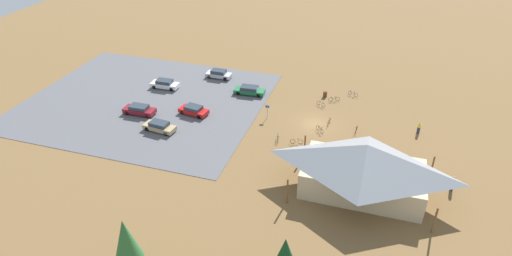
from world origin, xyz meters
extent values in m
plane|color=brown|center=(0.00, 0.00, 0.00)|extent=(160.00, 160.00, 0.00)
cube|color=#56565B|center=(26.16, 0.81, 0.03)|extent=(35.37, 30.18, 0.05)
cube|color=#C6B28E|center=(-7.53, 12.58, 1.59)|extent=(12.98, 7.15, 3.17)
pyramid|color=gray|center=(-7.53, 12.58, 4.63)|extent=(15.06, 9.23, 2.92)
cylinder|color=brown|center=(-14.91, 8.12, 1.59)|extent=(0.20, 0.20, 3.17)
cylinder|color=brown|center=(-0.16, 8.12, 1.59)|extent=(0.20, 0.20, 3.17)
cylinder|color=brown|center=(-14.91, 17.04, 1.59)|extent=(0.20, 0.20, 3.17)
cylinder|color=brown|center=(-0.16, 17.04, 1.59)|extent=(0.20, 0.20, 3.17)
cylinder|color=brown|center=(0.13, -8.74, 0.45)|extent=(0.60, 0.60, 0.90)
cylinder|color=#99999E|center=(6.86, 0.38, 1.10)|extent=(0.08, 0.08, 2.20)
cube|color=#1959B2|center=(6.86, 0.38, 1.90)|extent=(0.56, 0.04, 0.40)
cone|color=#2D6633|center=(10.52, 30.47, 4.31)|extent=(2.48, 2.48, 4.38)
torus|color=black|center=(-5.69, -0.27, 0.36)|extent=(0.06, 0.71, 0.71)
torus|color=black|center=(-5.66, 0.69, 0.36)|extent=(0.06, 0.71, 0.71)
cylinder|color=red|center=(-5.68, 0.21, 0.47)|extent=(0.06, 0.88, 0.04)
cylinder|color=red|center=(-5.68, 0.04, 0.55)|extent=(0.04, 0.04, 0.38)
cube|color=black|center=(-5.68, 0.04, 0.74)|extent=(0.09, 0.20, 0.05)
cylinder|color=red|center=(-5.66, 0.60, 0.61)|extent=(0.04, 0.04, 0.51)
cylinder|color=black|center=(-5.66, 0.60, 0.87)|extent=(0.48, 0.05, 0.03)
torus|color=black|center=(-5.68, 3.32, 0.32)|extent=(0.42, 0.54, 0.64)
torus|color=black|center=(-6.34, 4.19, 0.32)|extent=(0.42, 0.54, 0.64)
cylinder|color=#B7B7BC|center=(-6.01, 3.76, 0.43)|extent=(0.64, 0.82, 0.04)
cylinder|color=#B7B7BC|center=(-5.89, 3.60, 0.50)|extent=(0.04, 0.04, 0.36)
cube|color=black|center=(-5.89, 3.60, 0.69)|extent=(0.19, 0.21, 0.05)
cylinder|color=#B7B7BC|center=(-6.28, 4.11, 0.52)|extent=(0.04, 0.04, 0.41)
cylinder|color=black|center=(-6.28, 4.11, 0.73)|extent=(0.40, 0.32, 0.03)
torus|color=black|center=(0.91, 5.50, 0.33)|extent=(0.66, 0.15, 0.67)
torus|color=black|center=(1.88, 5.67, 0.33)|extent=(0.66, 0.15, 0.67)
cylinder|color=yellow|center=(1.39, 5.58, 0.44)|extent=(0.90, 0.19, 0.04)
cylinder|color=yellow|center=(1.22, 5.55, 0.55)|extent=(0.04, 0.04, 0.44)
cube|color=black|center=(1.22, 5.55, 0.77)|extent=(0.21, 0.11, 0.05)
cylinder|color=yellow|center=(1.78, 5.65, 0.54)|extent=(0.04, 0.04, 0.41)
cylinder|color=black|center=(1.78, 5.65, 0.74)|extent=(0.12, 0.48, 0.03)
torus|color=black|center=(-0.62, 1.39, 0.37)|extent=(0.54, 0.56, 0.74)
torus|color=black|center=(-1.28, 2.07, 0.37)|extent=(0.54, 0.56, 0.74)
cylinder|color=black|center=(-0.95, 1.73, 0.49)|extent=(0.63, 0.66, 0.04)
cylinder|color=black|center=(-0.84, 1.61, 0.57)|extent=(0.04, 0.04, 0.39)
cube|color=black|center=(-0.84, 1.61, 0.76)|extent=(0.20, 0.20, 0.05)
cylinder|color=black|center=(-1.22, 2.01, 0.63)|extent=(0.04, 0.04, 0.51)
cylinder|color=black|center=(-1.22, 2.01, 0.88)|extent=(0.37, 0.36, 0.03)
torus|color=black|center=(-1.94, -7.89, 0.35)|extent=(0.64, 0.32, 0.69)
torus|color=black|center=(-1.00, -7.46, 0.35)|extent=(0.64, 0.32, 0.69)
cylinder|color=#1E7F38|center=(-1.47, -7.67, 0.46)|extent=(0.88, 0.43, 0.04)
cylinder|color=#1E7F38|center=(-1.63, -7.75, 0.53)|extent=(0.04, 0.04, 0.38)
cube|color=black|center=(-1.63, -7.75, 0.72)|extent=(0.22, 0.16, 0.05)
cylinder|color=#1E7F38|center=(-1.09, -7.50, 0.56)|extent=(0.04, 0.04, 0.44)
cylinder|color=black|center=(-1.09, -7.50, 0.78)|extent=(0.23, 0.45, 0.03)
torus|color=black|center=(-4.47, -10.05, 0.34)|extent=(0.63, 0.34, 0.68)
torus|color=black|center=(-3.49, -10.54, 0.34)|extent=(0.63, 0.34, 0.68)
cylinder|color=#722D9E|center=(-3.98, -10.30, 0.45)|extent=(0.92, 0.48, 0.04)
cylinder|color=#722D9E|center=(-4.16, -10.21, 0.56)|extent=(0.04, 0.04, 0.44)
cube|color=black|center=(-4.16, -10.21, 0.78)|extent=(0.21, 0.16, 0.05)
cylinder|color=#722D9E|center=(-3.59, -10.49, 0.56)|extent=(0.04, 0.04, 0.43)
cylinder|color=black|center=(-3.59, -10.49, 0.77)|extent=(0.24, 0.44, 0.03)
torus|color=black|center=(0.61, -5.76, 0.33)|extent=(0.60, 0.38, 0.67)
torus|color=black|center=(-0.22, -5.27, 0.33)|extent=(0.60, 0.38, 0.67)
cylinder|color=silver|center=(0.19, -5.51, 0.44)|extent=(0.79, 0.49, 0.04)
cylinder|color=silver|center=(0.34, -5.60, 0.52)|extent=(0.04, 0.04, 0.37)
cube|color=black|center=(0.34, -5.60, 0.71)|extent=(0.21, 0.17, 0.05)
cylinder|color=silver|center=(-0.14, -5.31, 0.54)|extent=(0.04, 0.04, 0.41)
cylinder|color=black|center=(-0.14, -5.31, 0.74)|extent=(0.27, 0.43, 0.03)
torus|color=black|center=(4.07, 4.97, 0.38)|extent=(0.24, 0.74, 0.75)
torus|color=black|center=(3.81, 5.93, 0.38)|extent=(0.24, 0.74, 0.75)
cylinder|color=#197A7F|center=(3.94, 5.45, 0.50)|extent=(0.28, 0.89, 0.04)
cylinder|color=#197A7F|center=(3.99, 5.28, 0.61)|extent=(0.04, 0.04, 0.47)
cube|color=black|center=(3.99, 5.28, 0.84)|extent=(0.13, 0.21, 0.05)
cylinder|color=#197A7F|center=(3.83, 5.83, 0.61)|extent=(0.04, 0.04, 0.46)
cylinder|color=black|center=(3.83, 5.83, 0.84)|extent=(0.47, 0.16, 0.03)
torus|color=black|center=(-1.78, 0.04, 0.38)|extent=(0.11, 0.75, 0.75)
torus|color=black|center=(-1.87, -0.93, 0.38)|extent=(0.11, 0.75, 0.75)
cylinder|color=orange|center=(-1.83, -0.44, 0.50)|extent=(0.12, 0.90, 0.04)
cylinder|color=orange|center=(-1.81, -0.27, 0.59)|extent=(0.04, 0.04, 0.42)
cube|color=black|center=(-1.81, -0.27, 0.80)|extent=(0.10, 0.21, 0.05)
cylinder|color=orange|center=(-1.86, -0.83, 0.63)|extent=(0.04, 0.04, 0.51)
cylinder|color=black|center=(-1.86, -0.83, 0.89)|extent=(0.48, 0.08, 0.03)
cube|color=white|center=(25.32, -3.95, 0.60)|extent=(4.53, 1.91, 0.66)
cube|color=#2D3842|center=(25.32, -3.95, 1.20)|extent=(2.55, 1.64, 0.54)
cylinder|color=black|center=(26.82, -3.13, 0.37)|extent=(0.65, 0.24, 0.64)
cylinder|color=black|center=(26.87, -4.68, 0.37)|extent=(0.65, 0.24, 0.64)
cylinder|color=black|center=(23.78, -3.22, 0.37)|extent=(0.65, 0.24, 0.64)
cylinder|color=black|center=(23.82, -4.77, 0.37)|extent=(0.65, 0.24, 0.64)
cube|color=maroon|center=(24.84, 4.78, 0.60)|extent=(4.66, 1.89, 0.66)
cube|color=#2D3842|center=(24.84, 4.78, 1.18)|extent=(2.62, 1.64, 0.49)
cylinder|color=black|center=(26.40, 5.60, 0.37)|extent=(0.64, 0.23, 0.64)
cylinder|color=black|center=(26.43, 4.01, 0.37)|extent=(0.64, 0.23, 0.64)
cylinder|color=black|center=(23.25, 5.55, 0.37)|extent=(0.64, 0.23, 0.64)
cylinder|color=black|center=(23.28, 3.96, 0.37)|extent=(0.64, 0.23, 0.64)
cube|color=red|center=(17.33, 2.48, 0.57)|extent=(4.49, 2.50, 0.60)
cube|color=#2D3842|center=(17.33, 2.48, 1.11)|extent=(2.61, 1.98, 0.49)
cylinder|color=black|center=(18.89, 3.05, 0.37)|extent=(0.67, 0.32, 0.64)
cylinder|color=black|center=(18.63, 1.45, 0.37)|extent=(0.67, 0.32, 0.64)
cylinder|color=black|center=(16.04, 3.52, 0.37)|extent=(0.67, 0.32, 0.64)
cylinder|color=black|center=(15.78, 1.92, 0.37)|extent=(0.67, 0.32, 0.64)
cube|color=tan|center=(19.87, 8.04, 0.57)|extent=(4.65, 2.23, 0.59)
cube|color=#2D3842|center=(19.87, 8.04, 1.13)|extent=(2.67, 1.81, 0.53)
cylinder|color=black|center=(21.47, 8.63, 0.37)|extent=(0.66, 0.29, 0.64)
cylinder|color=black|center=(21.30, 7.11, 0.37)|extent=(0.66, 0.29, 0.64)
cylinder|color=black|center=(18.44, 8.97, 0.37)|extent=(0.66, 0.29, 0.64)
cylinder|color=black|center=(18.27, 7.44, 0.37)|extent=(0.66, 0.29, 0.64)
cube|color=#BCBCC1|center=(18.46, -10.21, 0.57)|extent=(4.27, 1.78, 0.59)
cube|color=#2D3842|center=(18.46, -10.21, 1.16)|extent=(2.40, 1.56, 0.59)
cylinder|color=black|center=(19.92, -9.45, 0.37)|extent=(0.64, 0.22, 0.64)
cylinder|color=black|center=(19.91, -10.99, 0.37)|extent=(0.64, 0.22, 0.64)
cylinder|color=black|center=(17.02, -9.44, 0.37)|extent=(0.64, 0.22, 0.64)
cylinder|color=black|center=(17.01, -10.98, 0.37)|extent=(0.64, 0.22, 0.64)
cube|color=#1E6B3D|center=(11.63, -6.03, 0.56)|extent=(4.89, 2.17, 0.58)
cube|color=#2D3842|center=(11.63, -6.03, 1.10)|extent=(2.78, 1.81, 0.51)
cylinder|color=black|center=(13.20, -5.11, 0.37)|extent=(0.65, 0.26, 0.64)
cylinder|color=black|center=(13.31, -6.75, 0.37)|extent=(0.65, 0.26, 0.64)
cylinder|color=black|center=(9.96, -5.32, 0.37)|extent=(0.65, 0.26, 0.64)
cylinder|color=black|center=(10.06, -6.96, 0.37)|extent=(0.65, 0.26, 0.64)
cube|color=#2D3347|center=(-13.70, -1.94, 0.44)|extent=(0.40, 0.38, 0.88)
cylinder|color=yellow|center=(-13.70, -1.94, 1.18)|extent=(0.36, 0.36, 0.59)
sphere|color=tan|center=(-13.70, -1.94, 1.59)|extent=(0.24, 0.24, 0.24)
cube|color=#2D3347|center=(-17.19, 9.48, 0.46)|extent=(0.34, 0.39, 0.91)
cylinder|color=black|center=(-17.19, 9.48, 1.25)|extent=(0.36, 0.36, 0.67)
sphere|color=tan|center=(-17.19, 9.48, 1.70)|extent=(0.24, 0.24, 0.24)
camera|label=1|loc=(-7.70, 52.12, 31.36)|focal=30.54mm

